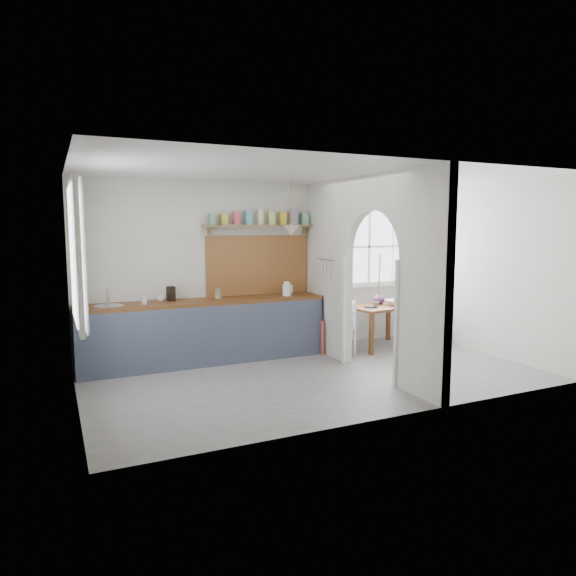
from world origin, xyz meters
name	(u,v)px	position (x,y,z in m)	size (l,w,h in m)	color
floor	(318,376)	(0.00, 0.00, 0.00)	(5.80, 3.20, 0.01)	gray
ceiling	(320,173)	(0.00, 0.00, 2.60)	(5.80, 3.20, 0.01)	silver
walls	(319,277)	(0.00, 0.00, 1.30)	(5.81, 3.21, 2.60)	silver
partition	(363,263)	(0.70, 0.06, 1.45)	(0.12, 3.20, 2.60)	silver
kitchen_window	(74,254)	(-2.87, 0.00, 1.65)	(0.10, 1.16, 1.50)	white
nook_window	(369,247)	(1.80, 1.56, 1.60)	(1.76, 0.10, 1.30)	white
counter	(205,330)	(-1.13, 1.33, 0.46)	(3.50, 0.60, 0.90)	brown
sink	(109,307)	(-2.43, 1.30, 0.89)	(0.40, 0.40, 0.02)	silver
backsplash	(258,265)	(-0.20, 1.58, 1.35)	(1.65, 0.03, 0.90)	brown
shelf	(260,222)	(-0.20, 1.49, 2.01)	(1.75, 0.20, 0.21)	olive
pendant_lamp	(291,230)	(0.15, 1.15, 1.88)	(0.26, 0.26, 0.16)	#F2E2C2
utensil_rail	(326,260)	(0.61, 0.90, 1.45)	(0.02, 0.02, 0.50)	silver
dining_table	(380,326)	(1.69, 1.02, 0.34)	(1.09, 0.72, 0.68)	brown
chair_left	(341,325)	(0.93, 0.98, 0.42)	(0.39, 0.39, 0.85)	silver
chair_right	(420,318)	(2.51, 1.04, 0.42)	(0.38, 0.38, 0.84)	silver
kettle	(287,289)	(0.13, 1.24, 1.01)	(0.18, 0.14, 0.21)	white
mug_a	(144,301)	(-1.98, 1.25, 0.95)	(0.11, 0.11, 0.10)	silver
mug_b	(161,298)	(-1.72, 1.43, 0.95)	(0.12, 0.12, 0.09)	white
knife_block	(171,294)	(-1.58, 1.42, 1.00)	(0.09, 0.13, 0.20)	black
jar	(218,294)	(-0.91, 1.35, 0.97)	(0.09, 0.09, 0.14)	#767055
towel_magenta	(322,337)	(0.58, 0.97, 0.28)	(0.02, 0.03, 0.51)	#C71F79
towel_orange	(323,339)	(0.58, 0.94, 0.25)	(0.02, 0.03, 0.52)	orange
bowl	(397,303)	(1.94, 0.94, 0.72)	(0.34, 0.34, 0.08)	white
table_cup	(376,304)	(1.53, 0.93, 0.72)	(0.09, 0.09, 0.08)	gray
plate	(370,307)	(1.41, 0.92, 0.69)	(0.19, 0.19, 0.02)	black
vase	(379,298)	(1.75, 1.17, 0.78)	(0.19, 0.19, 0.20)	#502F54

